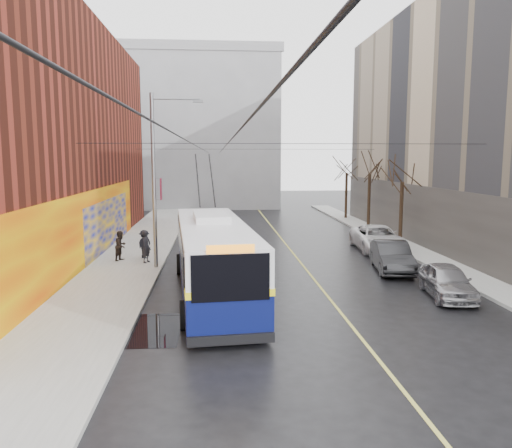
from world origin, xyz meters
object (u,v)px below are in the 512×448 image
Objects in this scene: streetlight_pole at (157,176)px; tree_far at (347,164)px; pedestrian_a at (146,246)px; tree_near at (403,170)px; parked_car_b at (392,257)px; tree_mid at (370,164)px; parked_car_a at (447,281)px; pedestrian_c at (144,244)px; parked_car_c at (378,238)px; following_car at (218,232)px; pedestrian_b at (121,246)px; trolleybus at (213,257)px.

tree_far is at bearing 52.88° from streetlight_pole.
tree_near is at bearing -48.14° from pedestrian_a.
tree_far reaches higher than tree_near.
streetlight_pole is 12.69m from parked_car_b.
tree_mid is 1.02× the size of tree_far.
pedestrian_c is at bearing 156.26° from parked_car_a.
tree_near is at bearing -90.00° from tree_mid.
parked_car_c is 1.35× the size of following_car.
tree_far is at bearing -15.35° from pedestrian_a.
following_car reaches higher than parked_car_a.
pedestrian_c reaches higher than parked_car_c.
tree_far is at bearing -19.76° from pedestrian_b.
pedestrian_a is (-0.79, 1.11, -3.82)m from streetlight_pole.
following_car is (-12.08, -11.99, -4.44)m from tree_far.
tree_near is 5.00m from parked_car_c.
tree_far reaches higher than parked_car_b.
pedestrian_a is at bearing 125.49° from streetlight_pole.
tree_mid is 1.61× the size of following_car.
streetlight_pole is 6.68m from trolleybus.
parked_car_c is at bearing 37.61° from trolleybus.
tree_far reaches higher than pedestrian_c.
streetlight_pole reaches higher than pedestrian_c.
pedestrian_b is at bearing 159.97° from parked_car_a.
trolleybus is at bearing -134.52° from parked_car_c.
following_car is at bearing 83.95° from trolleybus.
pedestrian_c reaches higher than following_car.
following_car is 7.04m from pedestrian_c.
parked_car_c reaches higher than parked_car_b.
tree_near is 1.54× the size of following_car.
pedestrian_b is (-5.12, 6.91, -0.69)m from trolleybus.
tree_near reaches higher than parked_car_c.
following_car is 2.59× the size of pedestrian_c.
following_car is (-12.08, -4.99, -4.55)m from tree_mid.
streetlight_pole is 4.65m from pedestrian_c.
pedestrian_c is (-16.20, -17.69, -4.19)m from tree_far.
pedestrian_c is (-13.63, 8.50, 0.26)m from parked_car_a.
tree_far is 24.35m from pedestrian_c.
tree_near is 9.04m from parked_car_b.
tree_far is 1.61× the size of parked_car_a.
pedestrian_b is 1.32m from pedestrian_c.
pedestrian_b is at bearing 72.45° from pedestrian_c.
streetlight_pole is 1.94× the size of parked_car_b.
tree_mid is at bearing 90.56° from parked_car_a.
parked_car_c is (13.04, 4.28, -4.07)m from streetlight_pole.
tree_near is at bearing 37.04° from trolleybus.
parked_car_c is 3.19× the size of pedestrian_a.
streetlight_pole is 14.61m from parked_car_a.
tree_near is (15.14, 6.00, 0.13)m from streetlight_pole.
tree_far is at bearing 90.00° from tree_near.
pedestrian_b is 1.03× the size of pedestrian_c.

